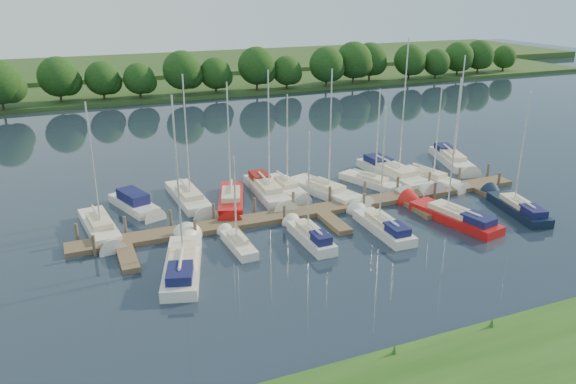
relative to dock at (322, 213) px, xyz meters
name	(u,v)px	position (x,y,z in m)	size (l,w,h in m)	color
ground	(366,251)	(0.00, -7.31, -0.20)	(260.00, 260.00, 0.00)	#1A2335
dock	(322,213)	(0.00, 0.00, 0.00)	(40.00, 6.00, 0.40)	brown
mooring_pilings	(316,204)	(0.00, 1.13, 0.40)	(38.24, 2.84, 2.00)	#473D33
far_shore	(164,85)	(0.00, 67.69, 0.10)	(180.00, 30.00, 0.60)	#1E3F18
distant_hill	(143,66)	(0.00, 92.69, 0.50)	(220.00, 40.00, 1.40)	#3C5826
treeline	(185,73)	(1.35, 55.08, 4.03)	(144.75, 9.82, 8.27)	#38281C
sailboat_n_0	(101,229)	(-17.26, 3.38, 0.08)	(2.74, 8.35, 10.64)	silver
motorboat	(135,205)	(-14.08, 7.27, 0.18)	(3.69, 6.87, 1.94)	silver
sailboat_n_2	(190,199)	(-9.43, 7.08, 0.07)	(2.58, 9.21, 11.59)	silver
sailboat_n_3	(231,202)	(-6.23, 5.18, 0.08)	(4.27, 8.68, 11.08)	#B81210
sailboat_n_4	(268,192)	(-2.49, 6.05, 0.14)	(2.54, 9.25, 11.79)	silver
sailboat_n_5	(286,188)	(-0.53, 6.45, 0.08)	(1.79, 7.27, 9.45)	silver
sailboat_n_6	(327,192)	(2.47, 4.05, 0.08)	(4.48, 9.33, 11.81)	silver
sailboat_n_7	(373,183)	(7.72, 4.72, 0.07)	(3.94, 7.49, 9.54)	silver
sailboat_n_8	(396,175)	(10.83, 5.66, 0.14)	(3.13, 11.17, 14.04)	silver
sailboat_n_9	(431,179)	(13.42, 3.46, 0.08)	(3.24, 7.59, 9.73)	silver
sailboat_n_10	(452,160)	(19.19, 7.62, 0.13)	(4.39, 9.34, 11.83)	silver
sailboat_s_0	(183,264)	(-12.71, -4.91, 0.14)	(4.41, 9.54, 12.12)	silver
sailboat_s_1	(238,244)	(-8.31, -3.19, 0.08)	(1.52, 5.45, 7.17)	silver
sailboat_s_2	(310,238)	(-3.04, -4.32, 0.15)	(1.61, 6.58, 8.77)	silver
sailboat_s_3	(382,227)	(2.91, -4.66, 0.13)	(1.97, 7.80, 10.10)	silver
sailboat_s_4	(451,217)	(9.16, -5.08, 0.13)	(3.81, 9.43, 11.84)	#B81210
sailboat_s_5	(517,208)	(15.44, -5.64, 0.13)	(3.33, 8.27, 10.48)	black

